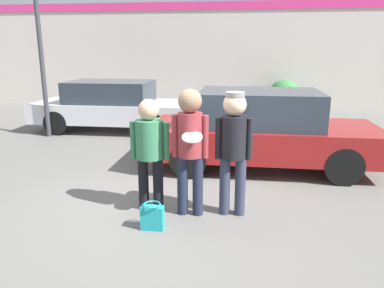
# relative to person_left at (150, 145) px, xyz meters

# --- Properties ---
(ground_plane) EXTENTS (56.00, 56.00, 0.00)m
(ground_plane) POSITION_rel_person_left_xyz_m (0.24, 0.26, -0.99)
(ground_plane) COLOR #66635E
(storefront_building) EXTENTS (24.00, 0.22, 4.01)m
(storefront_building) POSITION_rel_person_left_xyz_m (0.24, 9.94, 1.05)
(storefront_building) COLOR beige
(storefront_building) RESTS_ON ground
(person_left) EXTENTS (0.57, 0.40, 1.64)m
(person_left) POSITION_rel_person_left_xyz_m (0.00, 0.00, 0.00)
(person_left) COLOR black
(person_left) RESTS_ON ground
(person_middle_with_frisbee) EXTENTS (0.51, 0.55, 1.81)m
(person_middle_with_frisbee) POSITION_rel_person_left_xyz_m (0.60, -0.10, 0.10)
(person_middle_with_frisbee) COLOR #1E2338
(person_middle_with_frisbee) RESTS_ON ground
(person_right) EXTENTS (0.51, 0.34, 1.76)m
(person_right) POSITION_rel_person_left_xyz_m (1.20, -0.02, 0.08)
(person_right) COLOR #2D3347
(person_right) RESTS_ON ground
(parked_car_near) EXTENTS (4.40, 1.87, 1.53)m
(parked_car_near) POSITION_rel_person_left_xyz_m (1.69, 2.27, -0.22)
(parked_car_near) COLOR maroon
(parked_car_near) RESTS_ON ground
(parked_car_far) EXTENTS (4.46, 1.85, 1.41)m
(parked_car_far) POSITION_rel_person_left_xyz_m (-2.38, 5.24, -0.27)
(parked_car_far) COLOR silver
(parked_car_far) RESTS_ON ground
(shrub) EXTENTS (1.18, 1.18, 1.18)m
(shrub) POSITION_rel_person_left_xyz_m (2.82, 9.16, -0.40)
(shrub) COLOR #387A3D
(shrub) RESTS_ON ground
(handbag) EXTENTS (0.30, 0.23, 0.36)m
(handbag) POSITION_rel_person_left_xyz_m (0.17, -0.63, -0.81)
(handbag) COLOR teal
(handbag) RESTS_ON ground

